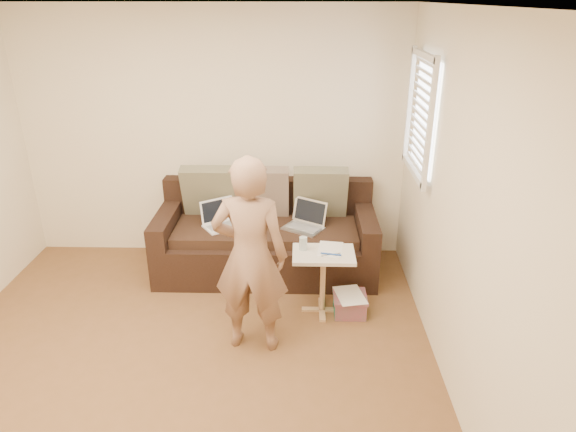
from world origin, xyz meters
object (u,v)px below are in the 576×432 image
at_px(laptop_silver, 303,229).
at_px(laptop_white, 223,227).
at_px(striped_box, 350,304).
at_px(person, 250,256).
at_px(drinking_glass, 303,243).
at_px(side_table, 323,282).
at_px(sofa, 266,233).

height_order(laptop_silver, laptop_white, laptop_white).
distance_m(laptop_silver, striped_box, 0.91).
height_order(person, drinking_glass, person).
distance_m(laptop_silver, side_table, 0.71).
height_order(sofa, laptop_white, sofa).
height_order(laptop_silver, drinking_glass, drinking_glass).
bearing_deg(sofa, person, -91.73).
bearing_deg(striped_box, laptop_silver, 121.93).
distance_m(drinking_glass, striped_box, 0.71).
bearing_deg(sofa, side_table, -53.53).
xyz_separation_m(laptop_silver, person, (-0.41, -1.14, 0.29)).
relative_size(sofa, person, 1.35).
bearing_deg(person, drinking_glass, -121.41).
distance_m(sofa, drinking_glass, 0.82).
bearing_deg(drinking_glass, person, -126.69).
distance_m(sofa, striped_box, 1.16).
height_order(person, striped_box, person).
bearing_deg(laptop_silver, person, -78.06).
xyz_separation_m(side_table, striped_box, (0.25, -0.03, -0.20)).
bearing_deg(side_table, drinking_glass, 162.06).
distance_m(laptop_silver, person, 1.25).
distance_m(person, drinking_glass, 0.70).
xyz_separation_m(laptop_silver, laptop_white, (-0.80, 0.03, 0.00)).
bearing_deg(drinking_glass, side_table, -17.94).
bearing_deg(laptop_silver, drinking_glass, -58.34).
xyz_separation_m(side_table, drinking_glass, (-0.18, 0.06, 0.36)).
bearing_deg(drinking_glass, sofa, 118.45).
bearing_deg(sofa, laptop_white, -171.04).
bearing_deg(laptop_white, striped_box, -64.38).
xyz_separation_m(laptop_silver, drinking_glass, (-0.00, -0.59, 0.14)).
bearing_deg(striped_box, sofa, 135.75).
xyz_separation_m(person, drinking_glass, (0.41, 0.55, -0.16)).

